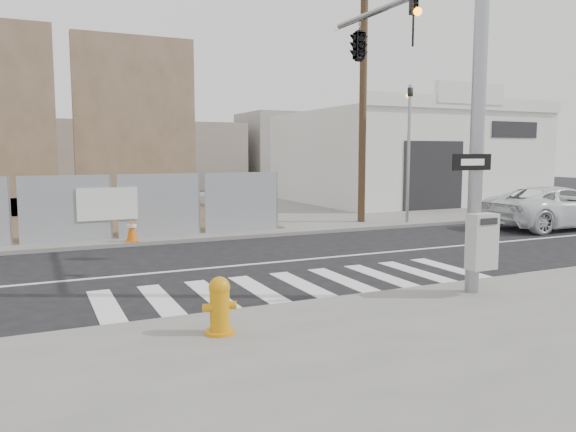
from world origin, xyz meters
name	(u,v)px	position (x,y,z in m)	size (l,w,h in m)	color
ground	(259,264)	(0.00, 0.00, 0.00)	(100.00, 100.00, 0.00)	black
sidewalk_far	(149,210)	(0.00, 14.00, 0.06)	(50.00, 20.00, 0.12)	slate
signal_pole	(392,65)	(2.49, -2.05, 4.78)	(0.96, 5.87, 7.00)	gray
far_signal_pole	(409,134)	(8.00, 4.60, 3.48)	(0.16, 0.20, 5.60)	gray
concrete_wall_right	(136,140)	(-0.50, 14.08, 3.38)	(5.50, 1.30, 8.00)	brown
auto_shop	(404,157)	(14.00, 12.97, 2.54)	(12.00, 10.20, 5.95)	silver
utility_pole_right	(363,88)	(6.50, 5.50, 5.20)	(1.60, 0.28, 10.00)	#4B3723
fire_hydrant	(220,305)	(-2.69, -5.16, 0.54)	(0.58, 0.58, 0.86)	#CB820B
suv	(557,207)	(12.58, 1.64, 0.77)	(2.57, 5.58, 1.55)	white
traffic_cone_d	(132,230)	(-2.42, 4.22, 0.48)	(0.44, 0.44, 0.74)	#D85F0B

